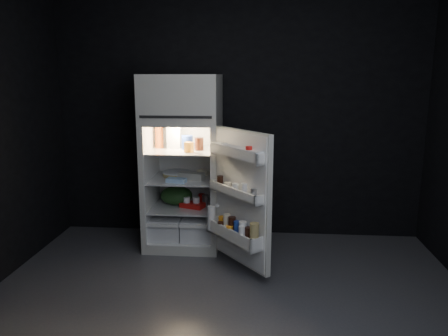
# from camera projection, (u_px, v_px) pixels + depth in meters

# --- Properties ---
(floor) EXTENTS (4.00, 3.40, 0.00)m
(floor) POSITION_uv_depth(u_px,v_px,m) (226.00, 308.00, 3.39)
(floor) COLOR #46464B
(floor) RESTS_ON ground
(wall_back) EXTENTS (4.00, 0.00, 2.70)m
(wall_back) POSITION_uv_depth(u_px,v_px,m) (238.00, 114.00, 4.76)
(wall_back) COLOR black
(wall_back) RESTS_ON ground
(wall_front) EXTENTS (4.00, 0.00, 2.70)m
(wall_front) POSITION_uv_depth(u_px,v_px,m) (186.00, 207.00, 1.45)
(wall_front) COLOR black
(wall_front) RESTS_ON ground
(refrigerator) EXTENTS (0.76, 0.71, 1.78)m
(refrigerator) POSITION_uv_depth(u_px,v_px,m) (183.00, 156.00, 4.52)
(refrigerator) COLOR silver
(refrigerator) RESTS_ON ground
(fridge_door) EXTENTS (0.60, 0.68, 1.22)m
(fridge_door) POSITION_uv_depth(u_px,v_px,m) (239.00, 201.00, 3.87)
(fridge_door) COLOR silver
(fridge_door) RESTS_ON ground
(milk_jug) EXTENTS (0.14, 0.14, 0.24)m
(milk_jug) POSITION_uv_depth(u_px,v_px,m) (174.00, 137.00, 4.53)
(milk_jug) COLOR white
(milk_jug) RESTS_ON refrigerator
(mayo_jar) EXTENTS (0.13, 0.13, 0.14)m
(mayo_jar) POSITION_uv_depth(u_px,v_px,m) (187.00, 142.00, 4.47)
(mayo_jar) COLOR #1E3BA4
(mayo_jar) RESTS_ON refrigerator
(jam_jar) EXTENTS (0.10, 0.10, 0.13)m
(jam_jar) POSITION_uv_depth(u_px,v_px,m) (199.00, 144.00, 4.41)
(jam_jar) COLOR black
(jam_jar) RESTS_ON refrigerator
(amber_bottle) EXTENTS (0.10, 0.10, 0.22)m
(amber_bottle) POSITION_uv_depth(u_px,v_px,m) (159.00, 137.00, 4.55)
(amber_bottle) COLOR #D05E21
(amber_bottle) RESTS_ON refrigerator
(small_carton) EXTENTS (0.09, 0.08, 0.10)m
(small_carton) POSITION_uv_depth(u_px,v_px,m) (189.00, 147.00, 4.30)
(small_carton) COLOR orange
(small_carton) RESTS_ON refrigerator
(egg_carton) EXTENTS (0.29, 0.17, 0.07)m
(egg_carton) POSITION_uv_depth(u_px,v_px,m) (191.00, 176.00, 4.46)
(egg_carton) COLOR #9B998D
(egg_carton) RESTS_ON refrigerator
(pie) EXTENTS (0.32, 0.32, 0.04)m
(pie) POSITION_uv_depth(u_px,v_px,m) (177.00, 174.00, 4.61)
(pie) COLOR tan
(pie) RESTS_ON refrigerator
(flat_package) EXTENTS (0.21, 0.14, 0.04)m
(flat_package) POSITION_uv_depth(u_px,v_px,m) (176.00, 180.00, 4.35)
(flat_package) COLOR #97C1E9
(flat_package) RESTS_ON refrigerator
(wrapped_pkg) EXTENTS (0.15, 0.14, 0.05)m
(wrapped_pkg) POSITION_uv_depth(u_px,v_px,m) (204.00, 172.00, 4.69)
(wrapped_pkg) COLOR #F0E3C4
(wrapped_pkg) RESTS_ON refrigerator
(produce_bag) EXTENTS (0.42, 0.39, 0.20)m
(produce_bag) POSITION_uv_depth(u_px,v_px,m) (176.00, 195.00, 4.62)
(produce_bag) COLOR #193815
(produce_bag) RESTS_ON refrigerator
(yogurt_tray) EXTENTS (0.28, 0.21, 0.05)m
(yogurt_tray) POSITION_uv_depth(u_px,v_px,m) (192.00, 205.00, 4.53)
(yogurt_tray) COLOR red
(yogurt_tray) RESTS_ON refrigerator
(small_can_red) EXTENTS (0.07, 0.07, 0.09)m
(small_can_red) POSITION_uv_depth(u_px,v_px,m) (202.00, 198.00, 4.71)
(small_can_red) COLOR red
(small_can_red) RESTS_ON refrigerator
(small_can_silver) EXTENTS (0.09, 0.09, 0.09)m
(small_can_silver) POSITION_uv_depth(u_px,v_px,m) (205.00, 199.00, 4.67)
(small_can_silver) COLOR silver
(small_can_silver) RESTS_ON refrigerator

